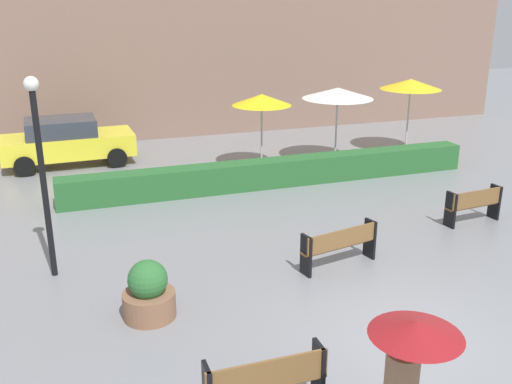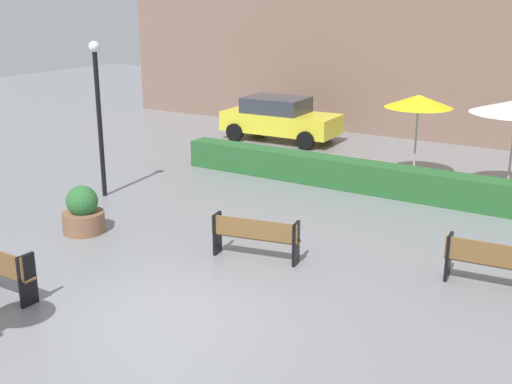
% 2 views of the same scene
% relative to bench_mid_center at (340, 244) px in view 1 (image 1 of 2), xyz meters
% --- Properties ---
extents(ground_plane, '(60.00, 60.00, 0.00)m').
position_rel_bench_mid_center_xyz_m(ground_plane, '(-0.02, -2.85, -0.52)').
color(ground_plane, gray).
extents(bench_mid_center, '(1.82, 0.69, 0.86)m').
position_rel_bench_mid_center_xyz_m(bench_mid_center, '(0.00, 0.00, 0.00)').
color(bench_mid_center, brown).
rests_on(bench_mid_center, ground).
extents(bench_near_left, '(1.69, 0.35, 0.93)m').
position_rel_bench_mid_center_xyz_m(bench_near_left, '(-3.00, -3.77, 0.03)').
color(bench_near_left, brown).
rests_on(bench_near_left, ground).
extents(bench_far_right, '(1.56, 0.48, 0.88)m').
position_rel_bench_mid_center_xyz_m(bench_far_right, '(4.25, 1.13, 0.00)').
color(bench_far_right, brown).
rests_on(bench_far_right, ground).
extents(pedestrian_with_umbrella, '(1.02, 1.02, 2.13)m').
position_rel_bench_mid_center_xyz_m(pedestrian_with_umbrella, '(-1.92, -5.30, 0.88)').
color(pedestrian_with_umbrella, '#8C6B4C').
rests_on(pedestrian_with_umbrella, ground).
extents(planter_pot, '(0.93, 0.93, 1.07)m').
position_rel_bench_mid_center_xyz_m(planter_pot, '(-4.07, -0.70, -0.06)').
color(planter_pot, brown).
rests_on(planter_pot, ground).
extents(lamp_post, '(0.28, 0.28, 4.00)m').
position_rel_bench_mid_center_xyz_m(lamp_post, '(-5.65, 1.54, 1.93)').
color(lamp_post, black).
rests_on(lamp_post, ground).
extents(patio_umbrella_yellow, '(1.88, 1.88, 2.46)m').
position_rel_bench_mid_center_xyz_m(patio_umbrella_yellow, '(0.83, 7.24, 1.76)').
color(patio_umbrella_yellow, silver).
rests_on(patio_umbrella_yellow, ground).
extents(patio_umbrella_white, '(2.33, 2.33, 2.55)m').
position_rel_bench_mid_center_xyz_m(patio_umbrella_white, '(3.41, 7.13, 1.85)').
color(patio_umbrella_white, silver).
rests_on(patio_umbrella_white, ground).
extents(patio_umbrella_yellow_far, '(2.12, 2.12, 2.64)m').
position_rel_bench_mid_center_xyz_m(patio_umbrella_yellow_far, '(6.45, 7.58, 1.94)').
color(patio_umbrella_yellow_far, silver).
rests_on(patio_umbrella_yellow_far, ground).
extents(hedge_strip, '(12.48, 0.70, 0.80)m').
position_rel_bench_mid_center_xyz_m(hedge_strip, '(0.66, 5.55, -0.12)').
color(hedge_strip, '#28602D').
rests_on(hedge_strip, ground).
extents(parked_car, '(4.26, 2.09, 1.57)m').
position_rel_bench_mid_center_xyz_m(parked_car, '(-5.09, 9.88, 0.30)').
color(parked_car, yellow).
rests_on(parked_car, ground).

